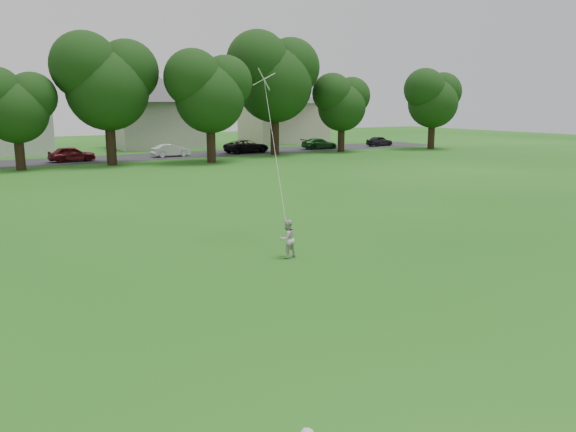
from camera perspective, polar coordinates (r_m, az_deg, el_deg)
ground at (r=11.24m, az=-5.12°, el=-14.61°), size 160.00×160.00×0.00m
street at (r=51.52m, az=-26.26°, el=4.80°), size 90.00×7.00×0.01m
older_boy at (r=18.04m, az=-0.09°, el=-2.35°), size 0.67×0.56×1.25m
kite at (r=18.94m, az=-1.33°, el=6.57°), size 0.73×1.84×5.59m
tree_row at (r=45.87m, az=-21.78°, el=12.73°), size 83.67×10.73×11.78m
parked_cars at (r=51.03m, az=-21.41°, el=5.82°), size 71.87×2.41×1.29m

